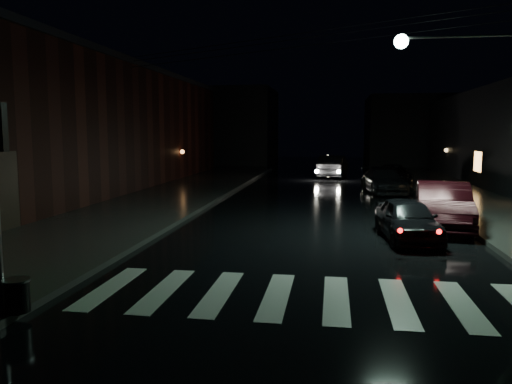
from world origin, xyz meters
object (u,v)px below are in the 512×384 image
at_px(parked_car_c, 384,181).
at_px(oncoming_car, 333,166).
at_px(parked_car_b, 443,205).
at_px(parked_car_a, 408,219).
at_px(parked_car_d, 393,175).

distance_m(parked_car_c, oncoming_car, 9.64).
bearing_deg(oncoming_car, parked_car_b, 107.99).
bearing_deg(parked_car_a, parked_car_d, 78.96).
relative_size(parked_car_c, parked_car_d, 0.99).
height_order(parked_car_a, oncoming_car, oncoming_car).
distance_m(parked_car_d, oncoming_car, 6.30).
relative_size(parked_car_d, oncoming_car, 0.94).
bearing_deg(parked_car_a, oncoming_car, 90.02).
height_order(parked_car_a, parked_car_d, parked_car_d).
xyz_separation_m(parked_car_a, parked_car_c, (0.48, 12.46, 0.03)).
height_order(parked_car_b, parked_car_c, parked_car_b).
bearing_deg(parked_car_a, parked_car_b, 49.48).
relative_size(parked_car_a, parked_car_b, 0.78).
bearing_deg(parked_car_a, parked_car_c, 81.78).
height_order(parked_car_c, oncoming_car, oncoming_car).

